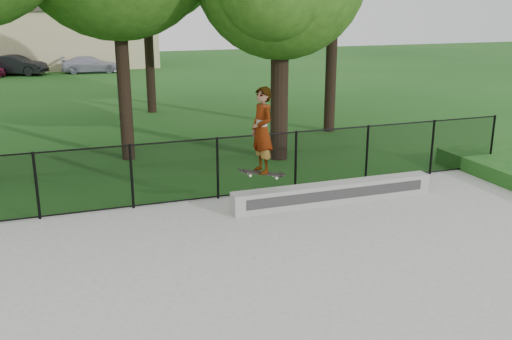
# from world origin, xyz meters

# --- Properties ---
(ground) EXTENTS (100.00, 100.00, 0.00)m
(ground) POSITION_xyz_m (0.00, 0.00, 0.00)
(ground) COLOR #184C15
(ground) RESTS_ON ground
(concrete_slab) EXTENTS (14.00, 12.00, 0.06)m
(concrete_slab) POSITION_xyz_m (0.00, 0.00, 0.03)
(concrete_slab) COLOR gray
(concrete_slab) RESTS_ON ground
(grind_ledge) EXTENTS (4.96, 0.40, 0.48)m
(grind_ledge) POSITION_xyz_m (2.46, 4.70, 0.30)
(grind_ledge) COLOR #979793
(grind_ledge) RESTS_ON concrete_slab
(car_b) EXTENTS (3.79, 2.64, 1.29)m
(car_b) POSITION_xyz_m (-5.62, 34.08, 0.64)
(car_b) COLOR black
(car_b) RESTS_ON ground
(car_c) EXTENTS (3.59, 1.84, 1.10)m
(car_c) POSITION_xyz_m (-0.92, 33.81, 0.55)
(car_c) COLOR #9E9DB2
(car_c) RESTS_ON ground
(skater_airborne) EXTENTS (0.83, 0.72, 2.00)m
(skater_airborne) POSITION_xyz_m (0.59, 4.48, 1.94)
(skater_airborne) COLOR black
(skater_airborne) RESTS_ON ground
(chainlink_fence) EXTENTS (16.06, 0.06, 1.50)m
(chainlink_fence) POSITION_xyz_m (0.00, 5.90, 0.81)
(chainlink_fence) COLOR black
(chainlink_fence) RESTS_ON concrete_slab
(distant_building) EXTENTS (12.40, 6.40, 4.30)m
(distant_building) POSITION_xyz_m (-2.00, 38.00, 2.16)
(distant_building) COLOR #CDB990
(distant_building) RESTS_ON ground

